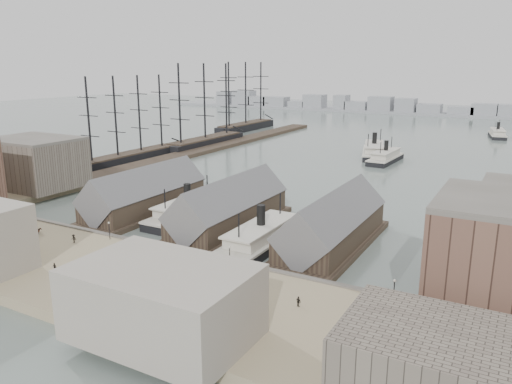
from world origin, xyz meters
The scene contains 36 objects.
ground centered at (0.00, 0.00, 0.00)m, with size 900.00×900.00×0.00m, color #596761.
quay centered at (0.00, -20.00, 1.00)m, with size 180.00×30.00×2.00m, color gray.
seawall centered at (0.00, -5.20, 1.15)m, with size 180.00×1.20×2.30m, color #59544C.
west_wharf centered at (-68.00, 100.00, 0.80)m, with size 10.00×220.00×1.60m, color #2D231C.
ferry_shed_west centered at (-26.00, 16.88, 4.64)m, with size 14.00×42.00×12.60m.
ferry_shed_center centered at (0.00, 16.88, 4.64)m, with size 14.00×42.00×12.60m.
ferry_shed_east centered at (26.00, 16.88, 4.64)m, with size 14.00×42.00×12.60m.
warehouse_west_back centered at (-70.00, 18.00, 9.00)m, with size 26.00×20.00×14.00m, color #60564C.
street_bldg_center centered at (20.00, -32.00, 7.00)m, with size 24.00×16.00×10.00m, color gray.
street_bldg_east centered at (55.00, -33.00, 7.50)m, with size 18.00×14.00×11.00m, color #60564C.
lamp_post_far_w centered at (-45.00, -7.00, 4.71)m, with size 0.44×0.44×3.92m.
lamp_post_near_w centered at (-15.00, -7.00, 4.71)m, with size 0.44×0.44×3.92m.
lamp_post_near_e centered at (15.00, -7.00, 4.71)m, with size 0.44×0.44×3.92m.
lamp_post_far_e centered at (45.00, -7.00, 4.71)m, with size 0.44×0.44×3.92m.
far_shore centered at (-2.07, 334.14, 3.91)m, with size 500.00×40.00×15.72m.
ferry_docked_west centered at (-13.00, 17.91, 2.29)m, with size 8.20×27.34×9.77m.
ferry_docked_east centered at (13.00, 8.74, 2.37)m, with size 8.48×28.26×10.09m.
ferry_open_near centered at (10.47, 118.54, 2.18)m, with size 9.13×26.38×9.29m.
ferry_open_mid centered at (2.66, 129.01, 2.54)m, with size 16.98×31.71×10.85m.
ferry_open_far centered at (44.60, 218.42, 2.07)m, with size 11.40×25.57×8.82m.
sailing_ship_near centered at (-79.88, 69.25, 2.51)m, with size 8.30×57.18×34.13m.
sailing_ship_mid centered at (-75.90, 116.73, 2.78)m, with size 9.46×54.63×38.87m.
sailing_ship_far centered at (-90.18, 179.86, 2.87)m, with size 9.68×53.78×39.80m.
tram centered at (47.56, -17.49, 3.95)m, with size 3.73×10.92×3.81m.
horse_cart_left centered at (-32.01, -12.24, 2.77)m, with size 4.60×1.56×1.47m.
horse_cart_center centered at (-5.50, -14.93, 2.82)m, with size 4.71×3.65×1.61m.
horse_cart_right centered at (10.28, -21.72, 2.85)m, with size 4.88×2.70×1.71m.
pedestrian_0 centered at (-44.07, -11.12, 2.87)m, with size 0.63×0.46×1.73m, color black.
pedestrian_1 centered at (-32.87, -18.80, 2.82)m, with size 0.80×0.62×1.64m, color black.
pedestrian_2 centered at (-20.07, -12.13, 2.90)m, with size 1.16×0.66×1.79m, color black.
pedestrian_3 centered at (-11.24, -24.26, 2.79)m, with size 0.93×0.39×1.58m, color black.
pedestrian_4 centered at (-6.15, -15.19, 2.78)m, with size 0.76×0.50×1.56m, color black.
pedestrian_5 centered at (0.73, -17.55, 2.84)m, with size 0.61×0.45×1.69m, color black.
pedestrian_6 centered at (16.95, -9.45, 2.86)m, with size 0.84×0.65×1.73m, color black.
pedestrian_7 centered at (22.10, -23.10, 2.82)m, with size 1.05×0.61×1.63m, color black.
pedestrian_8 centered at (32.61, -15.40, 2.84)m, with size 0.98×0.41×1.67m, color black.
Camera 1 is at (60.77, -79.51, 37.90)m, focal length 35.00 mm.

